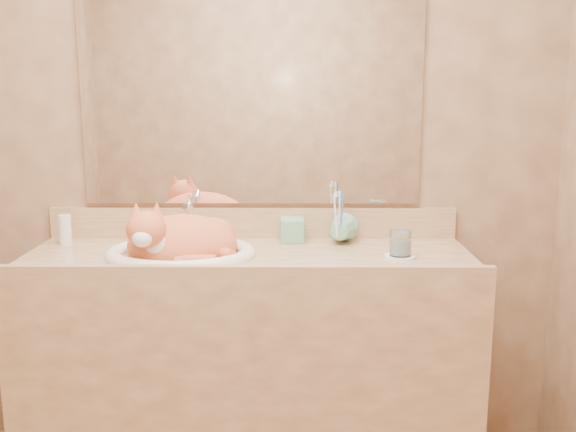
{
  "coord_description": "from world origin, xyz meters",
  "views": [
    {
      "loc": [
        0.16,
        -1.49,
        1.43
      ],
      "look_at": [
        0.14,
        0.7,
        0.99
      ],
      "focal_mm": 40.0,
      "sensor_mm": 36.0,
      "label": 1
    }
  ],
  "objects_px": {
    "sink_basin": "(180,233)",
    "toothbrush_cup": "(339,233)",
    "water_glass": "(400,243)",
    "soap_dispenser": "(293,218)",
    "vanity_counter": "(250,365)",
    "cat": "(178,239)"
  },
  "relations": [
    {
      "from": "sink_basin",
      "to": "water_glass",
      "type": "relative_size",
      "value": 5.84
    },
    {
      "from": "vanity_counter",
      "to": "toothbrush_cup",
      "type": "xyz_separation_m",
      "value": [
        0.33,
        0.12,
        0.48
      ]
    },
    {
      "from": "soap_dispenser",
      "to": "toothbrush_cup",
      "type": "height_order",
      "value": "soap_dispenser"
    },
    {
      "from": "vanity_counter",
      "to": "sink_basin",
      "type": "relative_size",
      "value": 3.08
    },
    {
      "from": "sink_basin",
      "to": "vanity_counter",
      "type": "bearing_deg",
      "value": 6.85
    },
    {
      "from": "sink_basin",
      "to": "cat",
      "type": "height_order",
      "value": "cat"
    },
    {
      "from": "cat",
      "to": "sink_basin",
      "type": "bearing_deg",
      "value": 12.51
    },
    {
      "from": "sink_basin",
      "to": "soap_dispenser",
      "type": "xyz_separation_m",
      "value": [
        0.4,
        0.17,
        0.02
      ]
    },
    {
      "from": "vanity_counter",
      "to": "toothbrush_cup",
      "type": "height_order",
      "value": "toothbrush_cup"
    },
    {
      "from": "water_glass",
      "to": "vanity_counter",
      "type": "bearing_deg",
      "value": 174.62
    },
    {
      "from": "vanity_counter",
      "to": "toothbrush_cup",
      "type": "distance_m",
      "value": 0.59
    },
    {
      "from": "vanity_counter",
      "to": "sink_basin",
      "type": "bearing_deg",
      "value": -175.19
    },
    {
      "from": "vanity_counter",
      "to": "cat",
      "type": "distance_m",
      "value": 0.55
    },
    {
      "from": "sink_basin",
      "to": "toothbrush_cup",
      "type": "distance_m",
      "value": 0.59
    },
    {
      "from": "vanity_counter",
      "to": "toothbrush_cup",
      "type": "relative_size",
      "value": 14.52
    },
    {
      "from": "sink_basin",
      "to": "water_glass",
      "type": "bearing_deg",
      "value": -0.2
    },
    {
      "from": "water_glass",
      "to": "soap_dispenser",
      "type": "bearing_deg",
      "value": 151.63
    },
    {
      "from": "soap_dispenser",
      "to": "water_glass",
      "type": "bearing_deg",
      "value": -31.4
    },
    {
      "from": "vanity_counter",
      "to": "water_glass",
      "type": "distance_m",
      "value": 0.72
    },
    {
      "from": "vanity_counter",
      "to": "soap_dispenser",
      "type": "bearing_deg",
      "value": 43.77
    },
    {
      "from": "cat",
      "to": "water_glass",
      "type": "bearing_deg",
      "value": -8.33
    },
    {
      "from": "cat",
      "to": "water_glass",
      "type": "relative_size",
      "value": 4.42
    }
  ]
}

